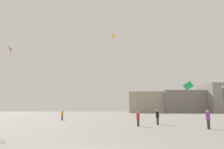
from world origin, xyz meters
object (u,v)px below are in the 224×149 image
kite_emerald_delta (188,86)px  lamppost_east (224,97)px  building_right_hall (222,99)px  person_in_purple (208,119)px  person_in_orange (62,115)px  person_in_black (157,116)px  person_in_red (138,118)px  kite_amber_diamond (114,37)px  building_left_hall (149,103)px  building_centre_hall (183,102)px  kite_crimson_diamond (10,50)px

kite_emerald_delta → lamppost_east: size_ratio=1.16×
building_right_hall → person_in_purple: bearing=-118.9°
person_in_orange → person_in_black: bearing=8.7°
person_in_red → kite_amber_diamond: kite_amber_diamond is taller
person_in_black → building_left_hall: building_left_hall is taller
person_in_orange → building_right_hall: (61.62, 65.32, 6.16)m
kite_amber_diamond → kite_emerald_delta: (11.03, 4.81, -6.01)m
person_in_red → kite_amber_diamond: (-2.63, 2.89, 10.38)m
kite_amber_diamond → building_right_hall: (52.63, 73.79, -4.19)m
person_in_red → kite_emerald_delta: 12.20m
person_in_red → building_centre_hall: bearing=-99.0°
person_in_orange → building_centre_hall: size_ratio=0.07×
person_in_purple → person_in_black: bearing=-67.7°
building_left_hall → person_in_red: bearing=-99.8°
building_right_hall → lamppost_east: bearing=-117.8°
kite_emerald_delta → building_left_hall: (5.61, 73.02, 0.04)m
kite_crimson_diamond → lamppost_east: bearing=18.4°
kite_emerald_delta → building_right_hall: 80.58m
person_in_black → kite_amber_diamond: 11.55m
building_centre_hall → building_right_hall: 18.51m
lamppost_east → building_left_hall: bearing=91.9°
building_left_hall → building_centre_hall: size_ratio=0.89×
person_in_black → building_left_hall: (11.45, 78.46, 4.33)m
person_in_black → lamppost_east: 17.39m
person_in_orange → kite_emerald_delta: bearing=31.0°
kite_amber_diamond → lamppost_east: bearing=27.3°
building_left_hall → lamppost_east: bearing=-88.1°
kite_amber_diamond → person_in_black: bearing=-6.9°
person_in_red → kite_amber_diamond: size_ratio=0.16×
person_in_red → kite_amber_diamond: 11.09m
kite_emerald_delta → building_left_hall: size_ratio=0.31×
kite_crimson_diamond → building_left_hall: size_ratio=0.39×
person_in_red → person_in_purple: bearing=168.6°
kite_crimson_diamond → building_centre_hall: building_centre_hall is taller
person_in_purple → kite_crimson_diamond: 24.24m
person_in_red → kite_emerald_delta: size_ratio=0.24×
person_in_black → kite_crimson_diamond: 20.39m
person_in_red → kite_crimson_diamond: kite_crimson_diamond is taller
person_in_red → kite_emerald_delta: (8.39, 7.70, 4.37)m
building_centre_hall → building_right_hall: bearing=-12.7°
kite_amber_diamond → kite_emerald_delta: size_ratio=1.55×
kite_crimson_diamond → kite_amber_diamond: size_ratio=0.81×
person_in_black → kite_crimson_diamond: kite_crimson_diamond is taller
kite_amber_diamond → kite_emerald_delta: 13.45m
building_centre_hall → lamppost_east: bearing=-103.1°
kite_crimson_diamond → building_right_hall: building_right_hall is taller
person_in_purple → kite_amber_diamond: (-8.85, 5.66, 10.32)m
person_in_red → building_left_hall: 82.04m
person_in_black → person_in_purple: person_in_black is taller
lamppost_east → person_in_black: bearing=-142.8°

